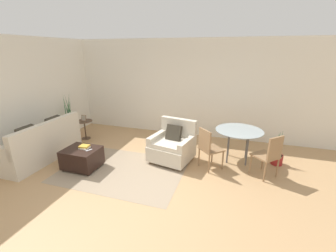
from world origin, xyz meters
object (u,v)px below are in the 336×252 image
object	(u,v)px
potted_plant	(71,127)
potted_plant_small	(277,155)
picture_frame	(84,118)
dining_chair_near_left	(208,146)
couch	(40,146)
armchair	(173,146)
tv_remote_primary	(89,150)
side_table	(85,126)
book_stack	(84,147)
dining_chair_near_right	(270,154)
ottoman	(82,158)
dining_table	(239,134)

from	to	relation	value
potted_plant	potted_plant_small	world-z (taller)	potted_plant
picture_frame	dining_chair_near_left	bearing A→B (deg)	-10.40
couch	armchair	size ratio (longest dim) A/B	1.86
tv_remote_primary	potted_plant_small	bearing A→B (deg)	20.88
side_table	armchair	bearing A→B (deg)	-10.29
armchair	dining_chair_near_left	size ratio (longest dim) A/B	1.13
book_stack	potted_plant_small	world-z (taller)	potted_plant_small
couch	tv_remote_primary	distance (m)	1.42
side_table	picture_frame	distance (m)	0.24
tv_remote_primary	dining_chair_near_right	bearing A→B (deg)	12.61
armchair	potted_plant	world-z (taller)	potted_plant
couch	potted_plant	world-z (taller)	potted_plant
potted_plant	picture_frame	size ratio (longest dim) A/B	7.93
armchair	tv_remote_primary	xyz separation A→B (m)	(-1.54, -0.95, 0.09)
couch	picture_frame	size ratio (longest dim) A/B	11.36
couch	dining_chair_near_right	distance (m)	5.02
picture_frame	potted_plant_small	bearing A→B (deg)	0.06
couch	dining_chair_near_right	bearing A→B (deg)	8.24
ottoman	dining_table	distance (m)	3.48
potted_plant	picture_frame	world-z (taller)	potted_plant
potted_plant	tv_remote_primary	bearing A→B (deg)	-40.68
couch	dining_table	world-z (taller)	couch
picture_frame	dining_chair_near_right	xyz separation A→B (m)	(4.77, -0.66, -0.10)
potted_plant	potted_plant_small	xyz separation A→B (m)	(5.50, 0.02, -0.09)
side_table	dining_table	distance (m)	4.19
book_stack	dining_chair_near_left	world-z (taller)	dining_chair_near_left
tv_remote_primary	side_table	world-z (taller)	side_table
book_stack	potted_plant	world-z (taller)	potted_plant
potted_plant	ottoman	bearing A→B (deg)	-44.24
side_table	dining_chair_near_right	world-z (taller)	dining_chair_near_right
book_stack	potted_plant_small	distance (m)	4.22
book_stack	dining_table	world-z (taller)	dining_table
ottoman	side_table	world-z (taller)	side_table
picture_frame	dining_table	bearing A→B (deg)	-0.87
couch	picture_frame	bearing A→B (deg)	81.85
potted_plant_small	dining_chair_near_left	bearing A→B (deg)	-155.51
side_table	dining_chair_near_left	bearing A→B (deg)	-10.40
tv_remote_primary	dining_chair_near_right	distance (m)	3.65
dining_chair_near_left	potted_plant	bearing A→B (deg)	170.94
ottoman	dining_chair_near_right	distance (m)	3.85
tv_remote_primary	dining_table	world-z (taller)	dining_table
book_stack	tv_remote_primary	bearing A→B (deg)	-22.38
dining_table	dining_chair_near_right	xyz separation A→B (m)	(0.59, -0.59, -0.13)
picture_frame	side_table	bearing A→B (deg)	90.00
tv_remote_primary	dining_table	distance (m)	3.28
potted_plant	dining_chair_near_left	size ratio (longest dim) A/B	1.47
dining_chair_near_right	tv_remote_primary	bearing A→B (deg)	-167.39
tv_remote_primary	picture_frame	size ratio (longest dim) A/B	0.82
armchair	picture_frame	size ratio (longest dim) A/B	6.11
book_stack	picture_frame	distance (m)	1.75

